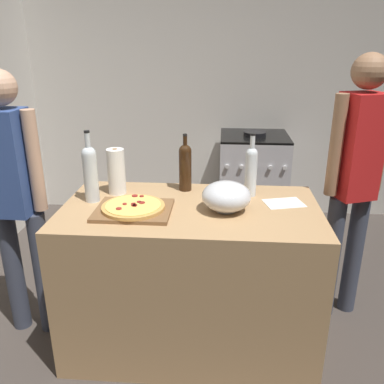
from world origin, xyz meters
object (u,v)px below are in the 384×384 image
object	(u,v)px
person_in_red	(354,175)
wine_bottle_amber	(251,169)
pizza	(133,207)
mixing_bowl	(226,196)
stove	(252,181)
wine_bottle_green	(90,171)
wine_bottle_dark	(185,165)
person_in_stripes	(16,195)
paper_towel_roll	(116,171)

from	to	relation	value
person_in_red	wine_bottle_amber	bearing A→B (deg)	-166.64
pizza	mixing_bowl	bearing A→B (deg)	6.68
stove	wine_bottle_green	bearing A→B (deg)	-121.70
mixing_bowl	wine_bottle_amber	distance (m)	0.29
wine_bottle_green	wine_bottle_dark	bearing A→B (deg)	23.50
mixing_bowl	stove	xyz separation A→B (m)	(0.27, 1.74, -0.51)
pizza	wine_bottle_green	world-z (taller)	wine_bottle_green
wine_bottle_dark	person_in_stripes	size ratio (longest dim) A/B	0.22
wine_bottle_green	wine_bottle_amber	bearing A→B (deg)	9.94
stove	pizza	bearing A→B (deg)	-112.92
wine_bottle_amber	person_in_red	bearing A→B (deg)	13.36
wine_bottle_dark	person_in_red	distance (m)	1.03
mixing_bowl	wine_bottle_green	bearing A→B (deg)	173.78
paper_towel_roll	wine_bottle_dark	xyz separation A→B (m)	(0.40, 0.09, 0.02)
person_in_stripes	paper_towel_roll	bearing A→B (deg)	14.85
mixing_bowl	wine_bottle_green	size ratio (longest dim) A/B	0.65
wine_bottle_dark	stove	xyz separation A→B (m)	(0.52, 1.44, -0.58)
wine_bottle_amber	person_in_red	size ratio (longest dim) A/B	0.22
mixing_bowl	paper_towel_roll	size ratio (longest dim) A/B	0.96
person_in_stripes	person_in_red	world-z (taller)	person_in_red
person_in_stripes	person_in_red	bearing A→B (deg)	9.18
wine_bottle_amber	wine_bottle_dark	size ratio (longest dim) A/B	1.07
pizza	wine_bottle_dark	bearing A→B (deg)	55.93
person_in_stripes	stove	bearing A→B (deg)	48.66
pizza	wine_bottle_green	xyz separation A→B (m)	(-0.26, 0.14, 0.15)
pizza	person_in_stripes	distance (m)	0.72
paper_towel_roll	wine_bottle_dark	size ratio (longest dim) A/B	0.79
mixing_bowl	paper_towel_roll	bearing A→B (deg)	161.36
person_in_red	mixing_bowl	bearing A→B (deg)	-153.29
wine_bottle_dark	person_in_red	xyz separation A→B (m)	(1.02, 0.09, -0.07)
wine_bottle_green	wine_bottle_dark	size ratio (longest dim) A/B	1.17
wine_bottle_dark	person_in_stripes	xyz separation A→B (m)	(-0.95, -0.23, -0.13)
wine_bottle_green	person_in_red	xyz separation A→B (m)	(1.53, 0.31, -0.09)
mixing_bowl	person_in_stripes	size ratio (longest dim) A/B	0.16
wine_bottle_amber	person_in_red	world-z (taller)	person_in_red
stove	person_in_red	xyz separation A→B (m)	(0.50, -1.35, 0.52)
mixing_bowl	person_in_red	distance (m)	0.87
person_in_stripes	person_in_red	size ratio (longest dim) A/B	0.96
wine_bottle_dark	stove	bearing A→B (deg)	70.24
stove	person_in_red	bearing A→B (deg)	-69.52
wine_bottle_amber	wine_bottle_green	size ratio (longest dim) A/B	0.91
pizza	stove	bearing A→B (deg)	67.08
wine_bottle_dark	person_in_red	world-z (taller)	person_in_red
paper_towel_roll	wine_bottle_green	world-z (taller)	wine_bottle_green
person_in_stripes	pizza	bearing A→B (deg)	-10.22
person_in_stripes	wine_bottle_amber	bearing A→B (deg)	7.17
paper_towel_roll	wine_bottle_green	xyz separation A→B (m)	(-0.11, -0.14, 0.04)
wine_bottle_amber	paper_towel_roll	bearing A→B (deg)	-178.42
paper_towel_roll	person_in_stripes	world-z (taller)	person_in_stripes
paper_towel_roll	wine_bottle_dark	distance (m)	0.41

